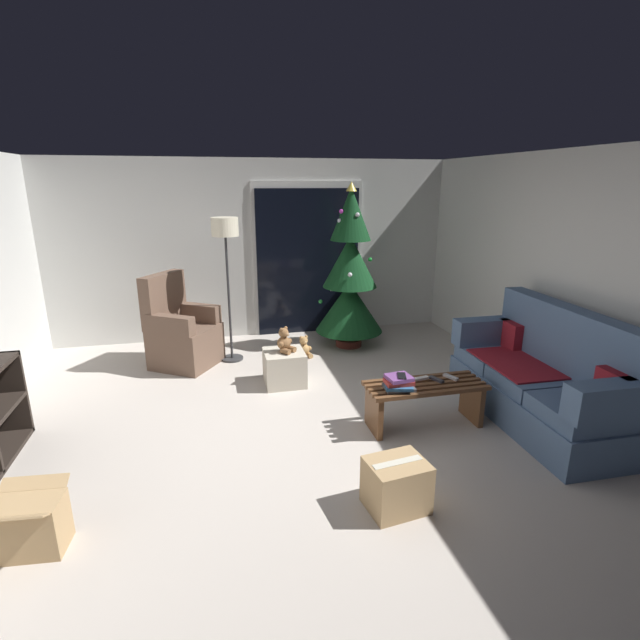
{
  "coord_description": "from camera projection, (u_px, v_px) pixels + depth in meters",
  "views": [
    {
      "loc": [
        -0.64,
        -3.72,
        2.18
      ],
      "look_at": [
        0.4,
        0.7,
        0.85
      ],
      "focal_mm": 26.48,
      "sensor_mm": 36.0,
      "label": 1
    }
  ],
  "objects": [
    {
      "name": "remote_white",
      "position": [
        421.0,
        378.0,
        4.37
      ],
      "size": [
        0.16,
        0.07,
        0.02
      ],
      "primitive_type": "cube",
      "rotation": [
        0.0,
        0.0,
        1.75
      ],
      "color": "silver",
      "rests_on": "coffee_table"
    },
    {
      "name": "teddy_bear_chestnut",
      "position": [
        285.0,
        341.0,
        5.17
      ],
      "size": [
        0.21,
        0.22,
        0.29
      ],
      "color": "brown",
      "rests_on": "ottoman"
    },
    {
      "name": "christmas_tree",
      "position": [
        350.0,
        277.0,
        6.28
      ],
      "size": [
        0.91,
        0.91,
        2.19
      ],
      "color": "#4C1E19",
      "rests_on": "ground"
    },
    {
      "name": "patio_door_glass",
      "position": [
        308.0,
        263.0,
        6.88
      ],
      "size": [
        1.5,
        0.02,
        2.1
      ],
      "primitive_type": "cube",
      "color": "black",
      "rests_on": "ground"
    },
    {
      "name": "floor_lamp",
      "position": [
        226.0,
        241.0,
        5.62
      ],
      "size": [
        0.32,
        0.32,
        1.78
      ],
      "color": "#2D2D30",
      "rests_on": "ground"
    },
    {
      "name": "cell_phone",
      "position": [
        402.0,
        376.0,
        4.12
      ],
      "size": [
        0.11,
        0.16,
        0.01
      ],
      "primitive_type": "cube",
      "rotation": [
        0.0,
        0.0,
        -0.31
      ],
      "color": "black",
      "rests_on": "book_stack"
    },
    {
      "name": "book_stack",
      "position": [
        399.0,
        383.0,
        4.15
      ],
      "size": [
        0.29,
        0.25,
        0.13
      ],
      "color": "#4C4C51",
      "rests_on": "coffee_table"
    },
    {
      "name": "ottoman",
      "position": [
        284.0,
        368.0,
        5.26
      ],
      "size": [
        0.44,
        0.44,
        0.38
      ],
      "primitive_type": "cube",
      "color": "beige",
      "rests_on": "ground"
    },
    {
      "name": "couch",
      "position": [
        543.0,
        380.0,
        4.4
      ],
      "size": [
        0.83,
        1.96,
        1.08
      ],
      "color": "slate",
      "rests_on": "ground"
    },
    {
      "name": "remote_graphite",
      "position": [
        436.0,
        379.0,
        4.35
      ],
      "size": [
        0.1,
        0.16,
        0.02
      ],
      "primitive_type": "cube",
      "rotation": [
        0.0,
        0.0,
        0.4
      ],
      "color": "#333338",
      "rests_on": "coffee_table"
    },
    {
      "name": "teddy_bear_honey_by_tree",
      "position": [
        304.0,
        348.0,
        6.09
      ],
      "size": [
        0.2,
        0.21,
        0.29
      ],
      "color": "tan",
      "rests_on": "ground"
    },
    {
      "name": "remote_silver",
      "position": [
        451.0,
        377.0,
        4.4
      ],
      "size": [
        0.1,
        0.16,
        0.02
      ],
      "primitive_type": "cube",
      "rotation": [
        0.0,
        0.0,
        0.4
      ],
      "color": "#ADADB2",
      "rests_on": "coffee_table"
    },
    {
      "name": "cardboard_box_taped_mid_floor",
      "position": [
        396.0,
        485.0,
        3.24
      ],
      "size": [
        0.44,
        0.38,
        0.36
      ],
      "color": "tan",
      "rests_on": "ground"
    },
    {
      "name": "wall_right",
      "position": [
        587.0,
        283.0,
        4.51
      ],
      "size": [
        0.12,
        6.0,
        2.5
      ],
      "primitive_type": "cube",
      "color": "silver",
      "rests_on": "ground"
    },
    {
      "name": "ground_plane",
      "position": [
        295.0,
        435.0,
        4.23
      ],
      "size": [
        7.0,
        7.0,
        0.0
      ],
      "primitive_type": "plane",
      "color": "#BCB2A8"
    },
    {
      "name": "wall_back",
      "position": [
        255.0,
        250.0,
        6.74
      ],
      "size": [
        5.72,
        0.12,
        2.5
      ],
      "primitive_type": "cube",
      "color": "silver",
      "rests_on": "ground"
    },
    {
      "name": "armchair",
      "position": [
        181.0,
        333.0,
        5.76
      ],
      "size": [
        0.95,
        0.95,
        1.13
      ],
      "color": "brown",
      "rests_on": "ground"
    },
    {
      "name": "cardboard_box_open_near_shelf",
      "position": [
        28.0,
        526.0,
        2.86
      ],
      "size": [
        0.44,
        0.46,
        0.39
      ],
      "color": "tan",
      "rests_on": "ground"
    },
    {
      "name": "coffee_table",
      "position": [
        425.0,
        398.0,
        4.33
      ],
      "size": [
        1.1,
        0.4,
        0.42
      ],
      "color": "brown",
      "rests_on": "ground"
    },
    {
      "name": "patio_door_frame",
      "position": [
        308.0,
        259.0,
        6.88
      ],
      "size": [
        1.6,
        0.02,
        2.2
      ],
      "primitive_type": "cube",
      "color": "silver",
      "rests_on": "ground"
    }
  ]
}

